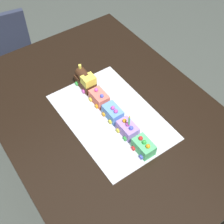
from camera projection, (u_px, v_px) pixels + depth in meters
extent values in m
plane|color=#474C44|center=(108.00, 181.00, 2.07)|extent=(8.00, 8.00, 0.00)
cube|color=black|center=(107.00, 113.00, 1.51)|extent=(1.40, 1.00, 0.03)
cube|color=black|center=(108.00, 65.00, 2.29)|extent=(0.07, 0.07, 0.71)
cube|color=#2D3347|center=(2.00, 55.00, 2.24)|extent=(0.46, 0.46, 0.04)
cube|color=#2D3347|center=(25.00, 58.00, 2.56)|extent=(0.04, 0.04, 0.42)
cube|color=#2D3347|center=(37.00, 84.00, 2.37)|extent=(0.04, 0.04, 0.42)
cube|color=silver|center=(112.00, 116.00, 1.48)|extent=(0.60, 0.40, 0.00)
cube|color=#472816|center=(85.00, 83.00, 1.59)|extent=(0.12, 0.06, 0.05)
cylinder|color=#472816|center=(83.00, 75.00, 1.56)|extent=(0.07, 0.05, 0.05)
cube|color=#F4E04C|center=(88.00, 80.00, 1.53)|extent=(0.06, 0.06, 0.04)
cylinder|color=#F4E04C|center=(80.00, 67.00, 1.55)|extent=(0.02, 0.02, 0.03)
sphere|color=#F4EFCC|center=(79.00, 74.00, 1.62)|extent=(0.02, 0.02, 0.02)
cylinder|color=green|center=(76.00, 84.00, 1.60)|extent=(0.02, 0.01, 0.02)
cylinder|color=#D84CB2|center=(83.00, 91.00, 1.57)|extent=(0.02, 0.01, 0.02)
cylinder|color=orange|center=(88.00, 78.00, 1.63)|extent=(0.02, 0.01, 0.02)
cylinder|color=yellow|center=(95.00, 86.00, 1.59)|extent=(0.02, 0.01, 0.02)
cube|color=#F27260|center=(99.00, 98.00, 1.52)|extent=(0.10, 0.06, 0.06)
cylinder|color=yellow|center=(90.00, 100.00, 1.53)|extent=(0.02, 0.01, 0.02)
cylinder|color=orange|center=(96.00, 106.00, 1.50)|extent=(0.02, 0.01, 0.02)
cylinder|color=#4C59D8|center=(102.00, 94.00, 1.56)|extent=(0.02, 0.01, 0.02)
cylinder|color=red|center=(108.00, 100.00, 1.53)|extent=(0.02, 0.01, 0.02)
sphere|color=#4C59D8|center=(102.00, 96.00, 1.48)|extent=(0.02, 0.02, 0.02)
sphere|color=#D84CB2|center=(96.00, 90.00, 1.51)|extent=(0.02, 0.02, 0.02)
cube|color=#669EEA|center=(113.00, 113.00, 1.46)|extent=(0.10, 0.06, 0.06)
cylinder|color=orange|center=(103.00, 114.00, 1.47)|extent=(0.02, 0.01, 0.02)
cylinder|color=yellow|center=(110.00, 122.00, 1.44)|extent=(0.02, 0.01, 0.02)
cylinder|color=#D84CB2|center=(116.00, 108.00, 1.50)|extent=(0.02, 0.01, 0.02)
cylinder|color=yellow|center=(122.00, 115.00, 1.47)|extent=(0.02, 0.01, 0.02)
sphere|color=#D84CB2|center=(116.00, 111.00, 1.42)|extent=(0.02, 0.02, 0.02)
sphere|color=#D84CB2|center=(113.00, 108.00, 1.43)|extent=(0.02, 0.02, 0.02)
cube|color=#AD84E0|center=(128.00, 129.00, 1.39)|extent=(0.10, 0.06, 0.06)
cylinder|color=yellow|center=(118.00, 131.00, 1.41)|extent=(0.02, 0.01, 0.02)
cylinder|color=green|center=(125.00, 139.00, 1.38)|extent=(0.02, 0.01, 0.02)
cylinder|color=red|center=(130.00, 124.00, 1.44)|extent=(0.02, 0.01, 0.02)
cylinder|color=green|center=(137.00, 131.00, 1.41)|extent=(0.02, 0.01, 0.02)
sphere|color=#D84CB2|center=(128.00, 124.00, 1.37)|extent=(0.02, 0.02, 0.02)
sphere|color=orange|center=(125.00, 121.00, 1.38)|extent=(0.02, 0.02, 0.02)
sphere|color=#4C59D8|center=(131.00, 128.00, 1.36)|extent=(0.02, 0.02, 0.02)
cube|color=#59CC7A|center=(144.00, 147.00, 1.33)|extent=(0.10, 0.06, 0.06)
cylinder|color=red|center=(133.00, 148.00, 1.35)|extent=(0.02, 0.01, 0.02)
cylinder|color=#4C59D8|center=(141.00, 157.00, 1.32)|extent=(0.02, 0.01, 0.02)
cylinder|color=#D84CB2|center=(146.00, 141.00, 1.37)|extent=(0.02, 0.01, 0.02)
cylinder|color=#D84CB2|center=(154.00, 149.00, 1.34)|extent=(0.02, 0.01, 0.02)
sphere|color=green|center=(144.00, 142.00, 1.31)|extent=(0.02, 0.02, 0.02)
sphere|color=orange|center=(148.00, 146.00, 1.29)|extent=(0.02, 0.02, 0.02)
sphere|color=red|center=(141.00, 138.00, 1.32)|extent=(0.02, 0.02, 0.02)
cylinder|color=#66D872|center=(129.00, 121.00, 1.34)|extent=(0.01, 0.01, 0.05)
cone|color=yellow|center=(130.00, 116.00, 1.31)|extent=(0.01, 0.01, 0.01)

